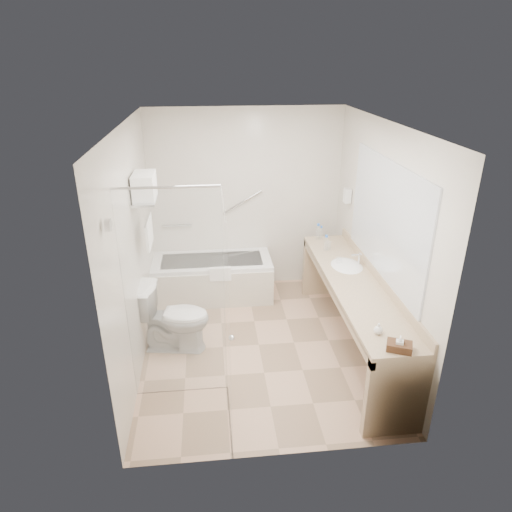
{
  "coord_description": "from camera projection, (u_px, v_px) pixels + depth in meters",
  "views": [
    {
      "loc": [
        -0.5,
        -4.4,
        3.1
      ],
      "look_at": [
        0.0,
        0.3,
        1.0
      ],
      "focal_mm": 32.0,
      "sensor_mm": 36.0,
      "label": 1
    }
  ],
  "objects": [
    {
      "name": "bathtub",
      "position": [
        213.0,
        278.0,
        6.27
      ],
      "size": [
        1.6,
        0.73,
        0.59
      ],
      "color": "white",
      "rests_on": "floor"
    },
    {
      "name": "shower_enclosure",
      "position": [
        199.0,
        309.0,
        3.97
      ],
      "size": [
        0.96,
        0.91,
        2.11
      ],
      "color": "silver",
      "rests_on": "floor"
    },
    {
      "name": "mirror",
      "position": [
        386.0,
        219.0,
        4.67
      ],
      "size": [
        0.02,
        2.0,
        1.2
      ],
      "primitive_type": "cube",
      "color": "silver",
      "rests_on": "wall_right"
    },
    {
      "name": "towel_shelf",
      "position": [
        145.0,
        194.0,
        4.8
      ],
      "size": [
        0.24,
        0.55,
        0.81
      ],
      "color": "silver",
      "rests_on": "wall_left"
    },
    {
      "name": "sink",
      "position": [
        346.0,
        268.0,
        5.3
      ],
      "size": [
        0.4,
        0.52,
        0.14
      ],
      "primitive_type": "ellipsoid",
      "color": "white",
      "rests_on": "vanity_counter"
    },
    {
      "name": "water_bottle_right",
      "position": [
        321.0,
        233.0,
        6.02
      ],
      "size": [
        0.06,
        0.06,
        0.18
      ],
      "rotation": [
        0.0,
        0.0,
        0.26
      ],
      "color": "silver",
      "rests_on": "vanity_counter"
    },
    {
      "name": "ceiling",
      "position": [
        259.0,
        124.0,
        4.29
      ],
      "size": [
        2.6,
        3.2,
        0.1
      ],
      "primitive_type": "cube",
      "color": "white",
      "rests_on": "wall_back"
    },
    {
      "name": "drinking_glass_near",
      "position": [
        339.0,
        261.0,
        5.29
      ],
      "size": [
        0.08,
        0.08,
        0.09
      ],
      "primitive_type": "cylinder",
      "rotation": [
        0.0,
        0.0,
        0.09
      ],
      "color": "silver",
      "rests_on": "vanity_counter"
    },
    {
      "name": "wall_left",
      "position": [
        133.0,
        251.0,
        4.67
      ],
      "size": [
        0.1,
        3.2,
        2.5
      ],
      "primitive_type": "cube",
      "color": "beige",
      "rests_on": "ground"
    },
    {
      "name": "water_bottle_left",
      "position": [
        326.0,
        244.0,
        5.66
      ],
      "size": [
        0.06,
        0.06,
        0.21
      ],
      "rotation": [
        0.0,
        0.0,
        -0.29
      ],
      "color": "silver",
      "rests_on": "vanity_counter"
    },
    {
      "name": "amenity_basket",
      "position": [
        399.0,
        346.0,
        3.78
      ],
      "size": [
        0.24,
        0.21,
        0.07
      ],
      "primitive_type": "cube",
      "rotation": [
        0.0,
        0.0,
        -0.42
      ],
      "color": "#4F321C",
      "rests_on": "vanity_counter"
    },
    {
      "name": "soap_bottle_b",
      "position": [
        378.0,
        330.0,
        3.99
      ],
      "size": [
        0.09,
        0.11,
        0.08
      ],
      "primitive_type": "imported",
      "rotation": [
        0.0,
        0.0,
        -0.09
      ],
      "color": "silver",
      "rests_on": "vanity_counter"
    },
    {
      "name": "grab_bar_long",
      "position": [
        243.0,
        202.0,
        6.21
      ],
      "size": [
        0.53,
        0.03,
        0.33
      ],
      "primitive_type": "cylinder",
      "rotation": [
        0.0,
        1.05,
        0.0
      ],
      "color": "silver",
      "rests_on": "wall_back"
    },
    {
      "name": "vanity_counter",
      "position": [
        353.0,
        298.0,
        5.01
      ],
      "size": [
        0.55,
        2.7,
        0.95
      ],
      "color": "tan",
      "rests_on": "floor"
    },
    {
      "name": "wall_back",
      "position": [
        246.0,
        201.0,
        6.25
      ],
      "size": [
        2.6,
        0.1,
        2.5
      ],
      "primitive_type": "cube",
      "color": "beige",
      "rests_on": "ground"
    },
    {
      "name": "faucet",
      "position": [
        359.0,
        259.0,
        5.27
      ],
      "size": [
        0.03,
        0.03,
        0.14
      ],
      "primitive_type": "cylinder",
      "color": "silver",
      "rests_on": "vanity_counter"
    },
    {
      "name": "wall_right",
      "position": [
        378.0,
        241.0,
        4.93
      ],
      "size": [
        0.1,
        3.2,
        2.5
      ],
      "primitive_type": "cube",
      "color": "beige",
      "rests_on": "ground"
    },
    {
      "name": "wall_front",
      "position": [
        284.0,
        329.0,
        3.35
      ],
      "size": [
        2.6,
        0.1,
        2.5
      ],
      "primitive_type": "cube",
      "color": "beige",
      "rests_on": "ground"
    },
    {
      "name": "hairdryer_unit",
      "position": [
        347.0,
        196.0,
        5.79
      ],
      "size": [
        0.08,
        0.1,
        0.18
      ],
      "primitive_type": "cube",
      "color": "silver",
      "rests_on": "wall_right"
    },
    {
      "name": "grab_bar_short",
      "position": [
        177.0,
        225.0,
        6.25
      ],
      "size": [
        0.4,
        0.03,
        0.03
      ],
      "primitive_type": "cylinder",
      "rotation": [
        0.0,
        1.57,
        0.0
      ],
      "color": "silver",
      "rests_on": "wall_back"
    },
    {
      "name": "soap_bottle_a",
      "position": [
        399.0,
        347.0,
        3.78
      ],
      "size": [
        0.11,
        0.15,
        0.06
      ],
      "primitive_type": "imported",
      "rotation": [
        0.0,
        0.0,
        -0.41
      ],
      "color": "silver",
      "rests_on": "vanity_counter"
    },
    {
      "name": "floor",
      "position": [
        259.0,
        345.0,
        5.31
      ],
      "size": [
        3.2,
        3.2,
        0.0
      ],
      "primitive_type": "plane",
      "color": "tan",
      "rests_on": "ground"
    },
    {
      "name": "drinking_glass_far",
      "position": [
        328.0,
        245.0,
        5.72
      ],
      "size": [
        0.1,
        0.1,
        0.1
      ],
      "primitive_type": "cylinder",
      "rotation": [
        0.0,
        0.0,
        -0.32
      ],
      "color": "silver",
      "rests_on": "vanity_counter"
    },
    {
      "name": "toilet",
      "position": [
        174.0,
        318.0,
        5.12
      ],
      "size": [
        0.86,
        0.56,
        0.78
      ],
      "primitive_type": "imported",
      "rotation": [
        0.0,
        0.0,
        1.41
      ],
      "color": "white",
      "rests_on": "floor"
    },
    {
      "name": "water_bottle_mid",
      "position": [
        318.0,
        232.0,
        6.01
      ],
      "size": [
        0.07,
        0.07,
        0.22
      ],
      "rotation": [
        0.0,
        0.0,
        0.2
      ],
      "color": "silver",
      "rests_on": "vanity_counter"
    }
  ]
}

